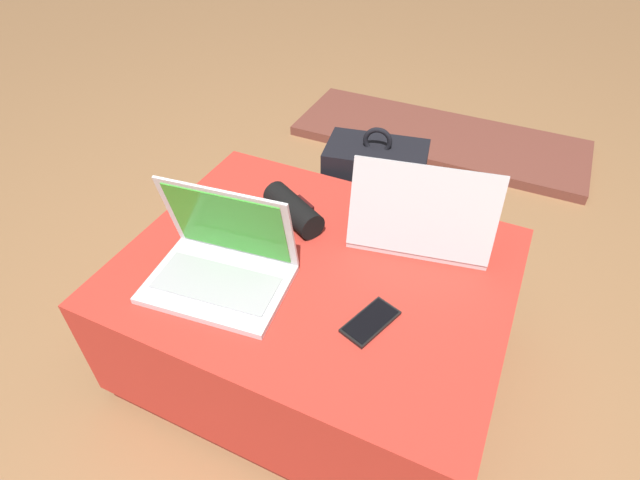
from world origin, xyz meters
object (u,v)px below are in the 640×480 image
object	(u,v)px
laptop_near	(221,263)
cell_phone	(370,322)
laptop_far	(420,222)
backpack	(373,202)
wrist_brace	(293,210)

from	to	relation	value
laptop_near	cell_phone	bearing A→B (deg)	-3.43
laptop_far	backpack	distance (m)	0.46
wrist_brace	backpack	bearing A→B (deg)	75.92
cell_phone	backpack	bearing A→B (deg)	128.48
laptop_near	backpack	world-z (taller)	laptop_near
laptop_near	wrist_brace	distance (m)	0.28
laptop_far	backpack	bearing A→B (deg)	-64.13
laptop_near	cell_phone	xyz separation A→B (m)	(0.38, 0.02, -0.05)
backpack	laptop_far	bearing A→B (deg)	116.16
laptop_near	wrist_brace	world-z (taller)	laptop_near
wrist_brace	laptop_near	bearing A→B (deg)	-100.84
cell_phone	backpack	world-z (taller)	backpack
laptop_near	laptop_far	distance (m)	0.53
cell_phone	wrist_brace	xyz separation A→B (m)	(-0.33, 0.25, 0.03)
cell_phone	wrist_brace	distance (m)	0.42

